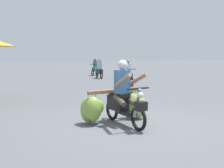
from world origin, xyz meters
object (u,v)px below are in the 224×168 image
(motorbike_distant_far_ahead, at_px, (128,75))
(motorbike_main_loaded, at_px, (117,104))
(motorbike_distant_ahead_right, at_px, (99,70))
(motorbike_distant_ahead_left, at_px, (95,68))

(motorbike_distant_far_ahead, bearing_deg, motorbike_main_loaded, -112.36)
(motorbike_distant_ahead_right, height_order, motorbike_distant_far_ahead, same)
(motorbike_distant_far_ahead, bearing_deg, motorbike_distant_ahead_left, 90.43)
(motorbike_distant_ahead_left, xyz_separation_m, motorbike_distant_far_ahead, (0.06, -7.53, 0.00))
(motorbike_distant_ahead_right, distance_m, motorbike_distant_far_ahead, 4.70)
(motorbike_distant_ahead_left, relative_size, motorbike_distant_far_ahead, 0.88)
(motorbike_main_loaded, xyz_separation_m, motorbike_distant_ahead_right, (2.77, 12.47, 0.10))
(motorbike_main_loaded, height_order, motorbike_distant_ahead_right, motorbike_main_loaded)
(motorbike_distant_ahead_right, bearing_deg, motorbike_distant_far_ahead, -84.76)
(motorbike_distant_ahead_left, distance_m, motorbike_distant_ahead_right, 2.88)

